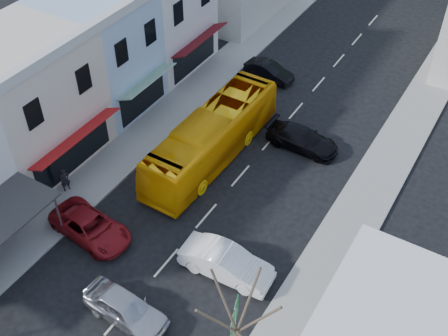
# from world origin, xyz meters

# --- Properties ---
(ground) EXTENTS (120.00, 120.00, 0.00)m
(ground) POSITION_xyz_m (0.00, 0.00, 0.00)
(ground) COLOR black
(ground) RESTS_ON ground
(sidewalk_left) EXTENTS (3.00, 52.00, 0.15)m
(sidewalk_left) POSITION_xyz_m (-7.50, 10.00, 0.07)
(sidewalk_left) COLOR gray
(sidewalk_left) RESTS_ON ground
(sidewalk_right) EXTENTS (3.00, 52.00, 0.15)m
(sidewalk_right) POSITION_xyz_m (7.50, 10.00, 0.07)
(sidewalk_right) COLOR gray
(sidewalk_right) RESTS_ON ground
(shopfront_row) EXTENTS (8.25, 30.00, 8.00)m
(shopfront_row) POSITION_xyz_m (-12.49, 5.00, 4.00)
(shopfront_row) COLOR silver
(shopfront_row) RESTS_ON ground
(bus) EXTENTS (2.68, 11.64, 3.10)m
(bus) POSITION_xyz_m (-2.46, 8.62, 1.55)
(bus) COLOR #FCAC09
(bus) RESTS_ON ground
(car_silver) EXTENTS (4.49, 2.04, 1.40)m
(car_silver) POSITION_xyz_m (0.31, -3.73, 0.70)
(car_silver) COLOR #B8B7BD
(car_silver) RESTS_ON ground
(car_white) EXTENTS (4.49, 2.04, 1.40)m
(car_white) POSITION_xyz_m (3.10, 1.09, 0.70)
(car_white) COLOR white
(car_white) RESTS_ON ground
(car_red) EXTENTS (4.79, 2.43, 1.40)m
(car_red) POSITION_xyz_m (-4.70, -0.54, 0.70)
(car_red) COLOR maroon
(car_red) RESTS_ON ground
(car_black_near) EXTENTS (4.51, 1.86, 1.40)m
(car_black_near) POSITION_xyz_m (2.08, 12.50, 0.70)
(car_black_near) COLOR black
(car_black_near) RESTS_ON ground
(car_black_far) EXTENTS (4.58, 2.29, 1.40)m
(car_black_far) POSITION_xyz_m (-3.67, 18.74, 0.70)
(car_black_far) COLOR black
(car_black_far) RESTS_ON ground
(pedestrian_left) EXTENTS (0.60, 0.71, 1.70)m
(pedestrian_left) POSITION_xyz_m (-8.31, 1.39, 1.00)
(pedestrian_left) COLOR black
(pedestrian_left) RESTS_ON sidewalk_left
(direction_sign) EXTENTS (1.25, 1.77, 3.67)m
(direction_sign) POSITION_xyz_m (5.80, -2.75, 1.83)
(direction_sign) COLOR #125E26
(direction_sign) RESTS_ON ground
(street_tree) EXTENTS (2.48, 2.48, 7.78)m
(street_tree) POSITION_xyz_m (6.49, -3.76, 3.89)
(street_tree) COLOR #3A2F23
(street_tree) RESTS_ON ground
(traffic_signal) EXTENTS (1.13, 1.31, 5.00)m
(traffic_signal) POSITION_xyz_m (6.10, 30.75, 2.50)
(traffic_signal) COLOR black
(traffic_signal) RESTS_ON ground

